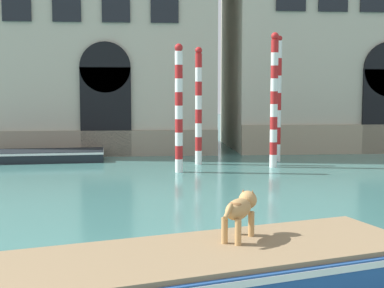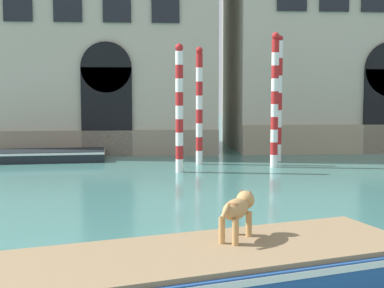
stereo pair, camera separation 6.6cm
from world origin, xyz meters
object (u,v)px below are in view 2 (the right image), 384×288
at_px(mooring_pole_0, 275,100).
at_px(mooring_pole_3, 199,106).
at_px(boat_moored_near_palazzo, 37,155).
at_px(mooring_pole_2, 279,99).
at_px(boat_foreground, 149,280).
at_px(dog_on_deck, 238,209).
at_px(mooring_pole_4, 179,108).

bearing_deg(mooring_pole_0, mooring_pole_3, 159.29).
bearing_deg(boat_moored_near_palazzo, mooring_pole_2, -9.16).
bearing_deg(mooring_pole_3, boat_moored_near_palazzo, 167.24).
distance_m(boat_moored_near_palazzo, mooring_pole_2, 9.10).
relative_size(boat_moored_near_palazzo, mooring_pole_0, 1.12).
distance_m(boat_foreground, mooring_pole_0, 12.37).
xyz_separation_m(boat_foreground, mooring_pole_3, (1.76, 12.39, 1.72)).
relative_size(boat_foreground, dog_on_deck, 8.91).
height_order(dog_on_deck, mooring_pole_0, mooring_pole_0).
relative_size(dog_on_deck, mooring_pole_3, 0.20).
bearing_deg(mooring_pole_3, boat_foreground, -98.08).
distance_m(boat_foreground, mooring_pole_2, 13.95).
bearing_deg(boat_moored_near_palazzo, dog_on_deck, -72.49).
xyz_separation_m(dog_on_deck, mooring_pole_4, (-0.19, 9.95, 1.01)).
height_order(boat_foreground, mooring_pole_3, mooring_pole_3).
relative_size(boat_foreground, mooring_pole_4, 1.79).
distance_m(mooring_pole_0, mooring_pole_4, 3.36).
bearing_deg(boat_moored_near_palazzo, mooring_pole_4, -36.02).
height_order(boat_moored_near_palazzo, mooring_pole_0, mooring_pole_0).
bearing_deg(mooring_pole_3, dog_on_deck, -92.96).
relative_size(boat_moored_near_palazzo, mooring_pole_2, 1.11).
bearing_deg(mooring_pole_4, dog_on_deck, -88.91).
height_order(dog_on_deck, mooring_pole_3, mooring_pole_3).
height_order(boat_foreground, mooring_pole_4, mooring_pole_4).
height_order(boat_foreground, mooring_pole_2, mooring_pole_2).
height_order(dog_on_deck, mooring_pole_2, mooring_pole_2).
distance_m(mooring_pole_0, mooring_pole_2, 1.60).
relative_size(dog_on_deck, boat_moored_near_palazzo, 0.16).
relative_size(boat_moored_near_palazzo, mooring_pole_4, 1.25).
xyz_separation_m(dog_on_deck, boat_moored_near_palazzo, (-5.25, 13.07, -0.81)).
bearing_deg(boat_moored_near_palazzo, mooring_pole_3, -17.13).
bearing_deg(mooring_pole_2, boat_moored_near_palazzo, 175.21).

